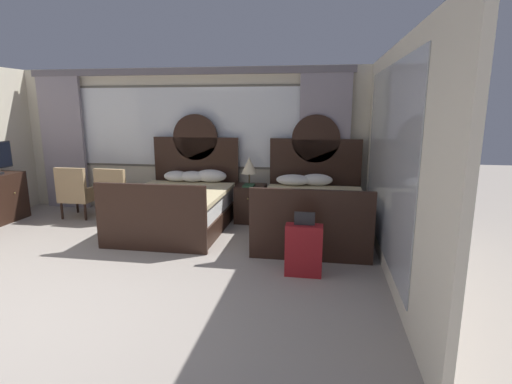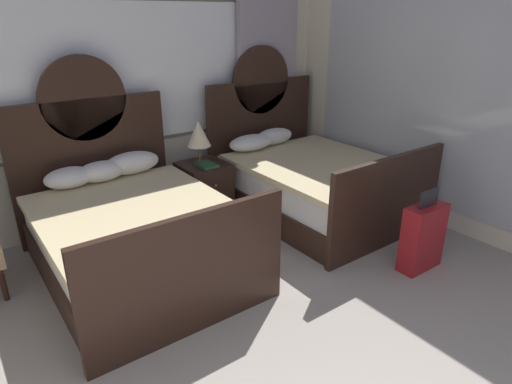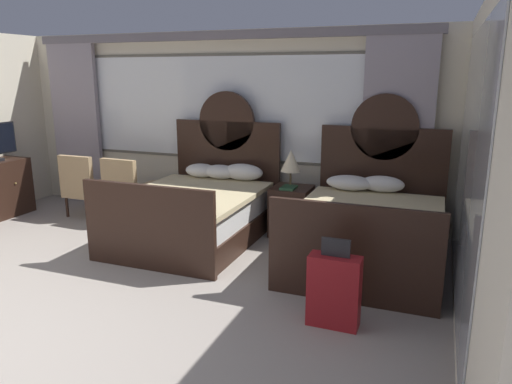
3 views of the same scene
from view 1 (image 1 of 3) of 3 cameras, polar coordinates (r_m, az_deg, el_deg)
The scene contains 11 objects.
ground_plane at distance 4.36m, azimuth -28.38°, elevation -16.58°, with size 24.00×24.00×0.00m, color #9E9389.
wall_back_window at distance 7.66m, azimuth -9.73°, elevation 7.71°, with size 6.61×0.22×2.70m.
wall_right_mirror at distance 4.93m, azimuth 19.14°, elevation 4.03°, with size 0.08×4.86×2.70m.
bed_near_window at distance 6.70m, azimuth -10.98°, elevation -1.90°, with size 1.61×2.15×1.86m.
bed_near_mirror at distance 6.28m, azimuth 8.09°, elevation -2.78°, with size 1.61×2.15×1.86m.
nightstand_between_beds at distance 7.00m, azimuth -0.78°, elevation -1.64°, with size 0.51×0.53×0.65m.
table_lamp_on_nightstand at distance 6.89m, azimuth -0.99°, elevation 3.80°, with size 0.27×0.27×0.49m.
book_on_nightstand at distance 6.83m, azimuth -1.05°, elevation 0.94°, with size 0.18×0.26×0.03m.
armchair_by_window_left at distance 7.50m, azimuth -19.54°, elevation -0.18°, with size 0.58×0.58×0.94m.
armchair_by_window_centre at distance 7.89m, azimuth -24.36°, elevation 0.02°, with size 0.56×0.56×0.94m.
suitcase_on_floor at distance 4.81m, azimuth 6.88°, elevation -8.26°, with size 0.44×0.19×0.79m.
Camera 1 is at (2.51, -2.96, 1.98)m, focal length 27.83 mm.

